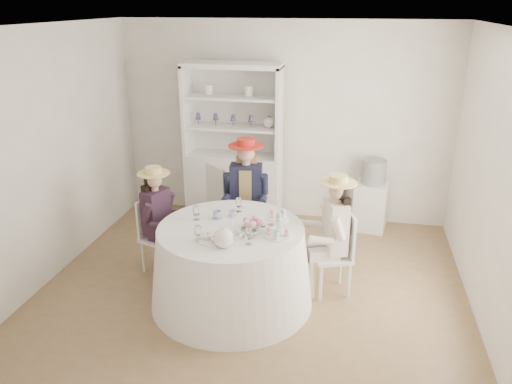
# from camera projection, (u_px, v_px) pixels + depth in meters

# --- Properties ---
(ground) EXTENTS (4.50, 4.50, 0.00)m
(ground) POSITION_uv_depth(u_px,v_px,m) (254.00, 284.00, 5.47)
(ground) COLOR brown
(ground) RESTS_ON ground
(ceiling) EXTENTS (4.50, 4.50, 0.00)m
(ceiling) POSITION_uv_depth(u_px,v_px,m) (254.00, 25.00, 4.50)
(ceiling) COLOR white
(ceiling) RESTS_ON wall_back
(wall_back) EXTENTS (4.50, 0.00, 4.50)m
(wall_back) POSITION_uv_depth(u_px,v_px,m) (284.00, 123.00, 6.81)
(wall_back) COLOR silver
(wall_back) RESTS_ON ground
(wall_front) EXTENTS (4.50, 0.00, 4.50)m
(wall_front) POSITION_uv_depth(u_px,v_px,m) (190.00, 264.00, 3.15)
(wall_front) COLOR silver
(wall_front) RESTS_ON ground
(wall_left) EXTENTS (0.00, 4.50, 4.50)m
(wall_left) POSITION_uv_depth(u_px,v_px,m) (51.00, 155.00, 5.40)
(wall_left) COLOR silver
(wall_left) RESTS_ON ground
(wall_right) EXTENTS (0.00, 4.50, 4.50)m
(wall_right) POSITION_uv_depth(u_px,v_px,m) (494.00, 183.00, 4.57)
(wall_right) COLOR silver
(wall_right) RESTS_ON ground
(tea_table) EXTENTS (1.65, 1.65, 0.83)m
(tea_table) POSITION_uv_depth(u_px,v_px,m) (231.00, 265.00, 5.03)
(tea_table) COLOR white
(tea_table) RESTS_ON ground
(hutch) EXTENTS (1.31, 0.54, 2.18)m
(hutch) POSITION_uv_depth(u_px,v_px,m) (234.00, 167.00, 6.84)
(hutch) COLOR silver
(hutch) RESTS_ON ground
(side_table) EXTENTS (0.48, 0.48, 0.65)m
(side_table) POSITION_uv_depth(u_px,v_px,m) (371.00, 206.00, 6.72)
(side_table) COLOR silver
(side_table) RESTS_ON ground
(hatbox) EXTENTS (0.36, 0.36, 0.32)m
(hatbox) POSITION_uv_depth(u_px,v_px,m) (374.00, 172.00, 6.55)
(hatbox) COLOR black
(hatbox) RESTS_ON side_table
(guest_left) EXTENTS (0.51, 0.47, 1.24)m
(guest_left) POSITION_uv_depth(u_px,v_px,m) (158.00, 214.00, 5.52)
(guest_left) COLOR silver
(guest_left) RESTS_ON ground
(guest_mid) EXTENTS (0.53, 0.56, 1.45)m
(guest_mid) POSITION_uv_depth(u_px,v_px,m) (246.00, 191.00, 5.86)
(guest_mid) COLOR silver
(guest_mid) RESTS_ON ground
(guest_right) EXTENTS (0.54, 0.50, 1.31)m
(guest_right) POSITION_uv_depth(u_px,v_px,m) (333.00, 229.00, 5.08)
(guest_right) COLOR silver
(guest_right) RESTS_ON ground
(spare_chair) EXTENTS (0.61, 0.61, 1.04)m
(spare_chair) POSITION_uv_depth(u_px,v_px,m) (224.00, 201.00, 6.25)
(spare_chair) COLOR silver
(spare_chair) RESTS_ON ground
(teacup_a) EXTENTS (0.12, 0.12, 0.07)m
(teacup_a) POSITION_uv_depth(u_px,v_px,m) (217.00, 215.00, 5.07)
(teacup_a) COLOR white
(teacup_a) RESTS_ON tea_table
(teacup_b) EXTENTS (0.07, 0.07, 0.06)m
(teacup_b) POSITION_uv_depth(u_px,v_px,m) (232.00, 214.00, 5.12)
(teacup_b) COLOR white
(teacup_b) RESTS_ON tea_table
(teacup_c) EXTENTS (0.11, 0.11, 0.07)m
(teacup_c) POSITION_uv_depth(u_px,v_px,m) (257.00, 223.00, 4.90)
(teacup_c) COLOR white
(teacup_c) RESTS_ON tea_table
(flower_bowl) EXTENTS (0.27, 0.27, 0.05)m
(flower_bowl) POSITION_uv_depth(u_px,v_px,m) (248.00, 232.00, 4.73)
(flower_bowl) COLOR white
(flower_bowl) RESTS_ON tea_table
(flower_arrangement) EXTENTS (0.17, 0.17, 0.06)m
(flower_arrangement) POSITION_uv_depth(u_px,v_px,m) (253.00, 222.00, 4.80)
(flower_arrangement) COLOR pink
(flower_arrangement) RESTS_ON tea_table
(table_teapot) EXTENTS (0.26, 0.19, 0.20)m
(table_teapot) POSITION_uv_depth(u_px,v_px,m) (224.00, 238.00, 4.48)
(table_teapot) COLOR white
(table_teapot) RESTS_ON tea_table
(sandwich_plate) EXTENTS (0.29, 0.29, 0.06)m
(sandwich_plate) POSITION_uv_depth(u_px,v_px,m) (213.00, 238.00, 4.62)
(sandwich_plate) COLOR white
(sandwich_plate) RESTS_ON tea_table
(cupcake_stand) EXTENTS (0.27, 0.27, 0.25)m
(cupcake_stand) POSITION_uv_depth(u_px,v_px,m) (278.00, 227.00, 4.67)
(cupcake_stand) COLOR white
(cupcake_stand) RESTS_ON tea_table
(stemware_set) EXTENTS (0.84, 0.81, 0.15)m
(stemware_set) POSITION_uv_depth(u_px,v_px,m) (231.00, 221.00, 4.85)
(stemware_set) COLOR white
(stemware_set) RESTS_ON tea_table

